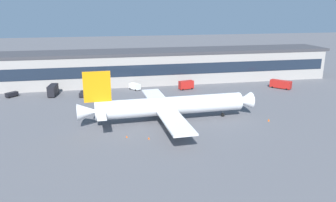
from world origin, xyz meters
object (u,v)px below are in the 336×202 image
crew_van (135,86)px  traffic_cone_2 (269,120)px  traffic_cone_1 (149,138)px  follow_me_car (12,94)px  fuel_truck (280,84)px  airliner (168,106)px  stair_truck (186,85)px  traffic_cone_0 (127,136)px  catering_truck (53,90)px  pushback_tractor (84,94)px

crew_van → traffic_cone_2: crew_van is taller
traffic_cone_1 → follow_me_car: bearing=131.1°
fuel_truck → airliner: bearing=-150.5°
airliner → traffic_cone_2: 30.24m
stair_truck → traffic_cone_2: (14.03, -42.67, -1.61)m
airliner → stair_truck: (15.28, 36.55, -2.68)m
stair_truck → traffic_cone_1: size_ratio=10.56×
airliner → traffic_cone_2: airliner is taller
fuel_truck → follow_me_car: bearing=175.8°
traffic_cone_0 → traffic_cone_1: (5.46, -2.23, 0.02)m
stair_truck → catering_truck: catering_truck is taller
traffic_cone_1 → traffic_cone_2: size_ratio=0.82×
pushback_tractor → traffic_cone_1: (18.04, -46.21, -0.75)m
catering_truck → traffic_cone_2: catering_truck is taller
airliner → follow_me_car: airliner is taller
catering_truck → airliner: bearing=-45.2°
airliner → traffic_cone_1: airliner is taller
airliner → traffic_cone_1: 15.30m
catering_truck → traffic_cone_2: size_ratio=10.11×
traffic_cone_0 → traffic_cone_1: traffic_cone_1 is taller
catering_truck → follow_me_car: (-14.95, 1.05, -1.20)m
catering_truck → crew_van: catering_truck is taller
traffic_cone_0 → traffic_cone_2: traffic_cone_2 is taller
airliner → traffic_cone_0: size_ratio=92.99×
airliner → traffic_cone_2: (29.30, -6.12, -4.29)m
stair_truck → crew_van: bearing=170.6°
stair_truck → airliner: bearing=-112.7°
fuel_truck → catering_truck: 90.98m
fuel_truck → traffic_cone_1: fuel_truck is taller
crew_van → pushback_tractor: bearing=-162.4°
traffic_cone_2 → pushback_tractor: bearing=144.1°
fuel_truck → traffic_cone_2: size_ratio=11.10×
stair_truck → pushback_tractor: bearing=-175.9°
fuel_truck → crew_van: (-59.30, 9.54, -0.42)m
traffic_cone_0 → crew_van: bearing=81.5°
pushback_tractor → follow_me_car: bearing=170.1°
catering_truck → fuel_truck: bearing=-4.2°
catering_truck → crew_van: bearing=5.2°
follow_me_car → traffic_cone_2: (81.16, -44.32, -0.72)m
airliner → stair_truck: 39.70m
traffic_cone_0 → traffic_cone_2: (42.29, 4.24, 0.09)m
catering_truck → stair_truck: bearing=-0.7°
pushback_tractor → traffic_cone_2: pushback_tractor is taller
crew_van → traffic_cone_2: (34.77, -46.11, -1.09)m
crew_van → airliner: bearing=-82.2°
fuel_truck → catering_truck: bearing=175.8°
follow_me_car → traffic_cone_0: (38.86, -48.56, -0.81)m
follow_me_car → traffic_cone_1: (44.32, -50.79, -0.79)m
airliner → catering_truck: 52.42m
catering_truck → traffic_cone_1: catering_truck is taller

